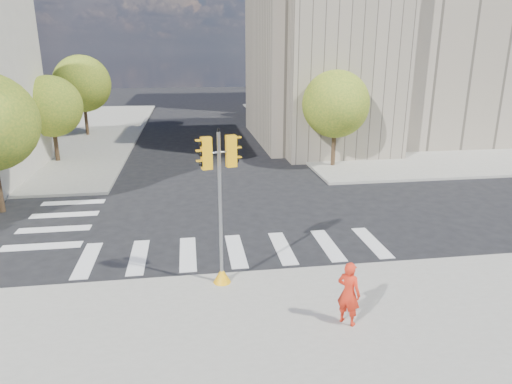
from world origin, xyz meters
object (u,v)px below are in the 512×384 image
lamp_near (325,90)px  traffic_signal (221,220)px  photographer (349,293)px  lamp_far (284,79)px

lamp_near → traffic_signal: (-8.82, -18.63, -2.31)m
traffic_signal → photographer: 4.41m
traffic_signal → photographer: bearing=-56.0°
lamp_near → traffic_signal: 20.74m
lamp_near → traffic_signal: lamp_near is taller
traffic_signal → photographer: traffic_signal is taller
lamp_near → lamp_far: same height
lamp_near → photographer: bearing=-104.7°
lamp_far → traffic_signal: size_ratio=1.64×
lamp_near → lamp_far: 14.00m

